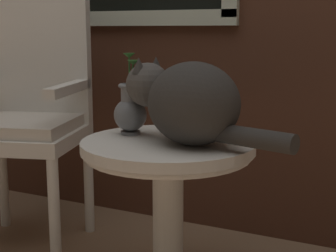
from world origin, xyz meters
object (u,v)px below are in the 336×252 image
(wicker_side_table, at_px, (168,190))
(pewter_vase_with_ivy, at_px, (130,110))
(wicker_chair, at_px, (29,107))
(cat, at_px, (189,102))

(wicker_side_table, bearing_deg, pewter_vase_with_ivy, 167.92)
(wicker_side_table, distance_m, pewter_vase_with_ivy, 0.31)
(wicker_side_table, relative_size, wicker_chair, 0.54)
(cat, bearing_deg, wicker_side_table, 167.89)
(pewter_vase_with_ivy, bearing_deg, wicker_chair, 166.73)
(wicker_chair, bearing_deg, wicker_side_table, -13.01)
(pewter_vase_with_ivy, bearing_deg, cat, -12.09)
(wicker_chair, bearing_deg, pewter_vase_with_ivy, -13.27)
(wicker_chair, height_order, pewter_vase_with_ivy, wicker_chair)
(wicker_side_table, height_order, pewter_vase_with_ivy, pewter_vase_with_ivy)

